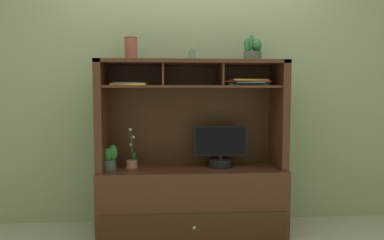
# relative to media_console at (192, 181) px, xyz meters

# --- Properties ---
(floor_plane) EXTENTS (6.00, 6.00, 0.02)m
(floor_plane) POSITION_rel_media_console_xyz_m (0.00, -0.01, -0.45)
(floor_plane) COLOR #A39F8A
(floor_plane) RESTS_ON ground
(back_wall) EXTENTS (6.00, 0.02, 2.80)m
(back_wall) POSITION_rel_media_console_xyz_m (0.00, 0.27, 0.96)
(back_wall) COLOR gray
(back_wall) RESTS_ON ground
(media_console) EXTENTS (1.55, 0.53, 1.46)m
(media_console) POSITION_rel_media_console_xyz_m (0.00, 0.00, 0.00)
(media_console) COLOR #462517
(media_console) RESTS_ON ground
(tv_monitor) EXTENTS (0.45, 0.20, 0.36)m
(tv_monitor) POSITION_rel_media_console_xyz_m (0.24, -0.01, 0.27)
(tv_monitor) COLOR black
(tv_monitor) RESTS_ON media_console
(potted_orchid) EXTENTS (0.11, 0.11, 0.34)m
(potted_orchid) POSITION_rel_media_console_xyz_m (-0.51, 0.02, 0.17)
(potted_orchid) COLOR #BA6D55
(potted_orchid) RESTS_ON media_console
(potted_fern) EXTENTS (0.14, 0.14, 0.21)m
(potted_fern) POSITION_rel_media_console_xyz_m (-0.69, -0.05, 0.21)
(potted_fern) COLOR #4C544C
(potted_fern) RESTS_ON media_console
(magazine_stack_left) EXTENTS (0.39, 0.25, 0.05)m
(magazine_stack_left) POSITION_rel_media_console_xyz_m (0.46, -0.03, 0.84)
(magazine_stack_left) COLOR #283940
(magazine_stack_left) RESTS_ON media_console
(magazine_stack_centre) EXTENTS (0.31, 0.28, 0.02)m
(magazine_stack_centre) POSITION_rel_media_console_xyz_m (-0.50, -0.06, 0.83)
(magazine_stack_centre) COLOR gold
(magazine_stack_centre) RESTS_ON media_console
(diffuser_bottle) EXTENTS (0.05, 0.05, 0.27)m
(diffuser_bottle) POSITION_rel_media_console_xyz_m (0.00, 0.01, 1.07)
(diffuser_bottle) COLOR slate
(diffuser_bottle) RESTS_ON media_console
(potted_succulent) EXTENTS (0.17, 0.17, 0.21)m
(potted_succulent) POSITION_rel_media_console_xyz_m (0.51, -0.03, 1.11)
(potted_succulent) COLOR #485048
(potted_succulent) RESTS_ON media_console
(ceramic_vase) EXTENTS (0.11, 0.11, 0.20)m
(ceramic_vase) POSITION_rel_media_console_xyz_m (-0.51, 0.01, 1.12)
(ceramic_vase) COLOR brown
(ceramic_vase) RESTS_ON media_console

